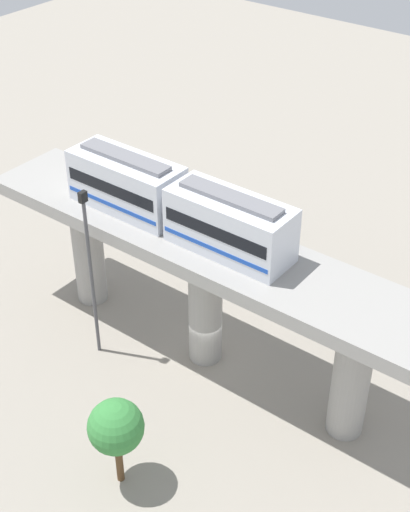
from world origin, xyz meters
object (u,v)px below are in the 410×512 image
train (176,203)px  tree_near_viaduct (116,427)px  signal_post (91,269)px  parked_car_silver (254,251)px  parked_car_black (358,316)px

train → tree_near_viaduct: size_ratio=2.70×
train → signal_post: size_ratio=1.26×
signal_post → parked_car_silver: bearing=171.1°
parked_car_black → tree_near_viaduct: tree_near_viaduct is taller
parked_car_black → tree_near_viaduct: (17.22, -3.68, 2.90)m
tree_near_viaduct → train: bearing=-157.1°
train → parked_car_black: size_ratio=3.00×
train → tree_near_viaduct: train is taller
train → parked_car_black: 14.09m
parked_car_black → tree_near_viaduct: size_ratio=0.90×
parked_car_black → signal_post: signal_post is taller
train → parked_car_black: (-7.75, 7.69, -8.91)m
signal_post → tree_near_viaduct: bearing=50.4°
train → parked_car_silver: 13.25m
parked_car_silver → tree_near_viaduct: size_ratio=0.87×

